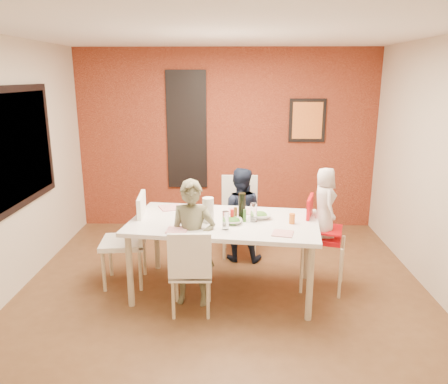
{
  "coord_description": "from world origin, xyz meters",
  "views": [
    {
      "loc": [
        0.1,
        -4.35,
        2.29
      ],
      "look_at": [
        0.0,
        0.3,
        1.05
      ],
      "focal_mm": 35.0,
      "sensor_mm": 36.0,
      "label": 1
    }
  ],
  "objects_px": {
    "chair_left": "(132,235)",
    "dining_table": "(224,227)",
    "chair_far": "(239,211)",
    "child_near": "(192,243)",
    "wine_bottle": "(242,206)",
    "toddler": "(324,202)",
    "high_chair": "(320,234)",
    "child_far": "(240,214)",
    "chair_near": "(191,268)",
    "paper_towel_roll": "(208,210)"
  },
  "relations": [
    {
      "from": "chair_left",
      "to": "dining_table",
      "type": "bearing_deg",
      "value": 75.05
    },
    {
      "from": "chair_far",
      "to": "child_near",
      "type": "bearing_deg",
      "value": -109.23
    },
    {
      "from": "chair_far",
      "to": "wine_bottle",
      "type": "distance_m",
      "value": 1.16
    },
    {
      "from": "dining_table",
      "to": "child_near",
      "type": "relative_size",
      "value": 1.59
    },
    {
      "from": "dining_table",
      "to": "chair_left",
      "type": "distance_m",
      "value": 1.06
    },
    {
      "from": "child_near",
      "to": "toddler",
      "type": "height_order",
      "value": "toddler"
    },
    {
      "from": "dining_table",
      "to": "chair_far",
      "type": "distance_m",
      "value": 1.16
    },
    {
      "from": "high_chair",
      "to": "toddler",
      "type": "xyz_separation_m",
      "value": [
        0.03,
        -0.01,
        0.36
      ]
    },
    {
      "from": "high_chair",
      "to": "child_near",
      "type": "xyz_separation_m",
      "value": [
        -1.36,
        -0.38,
        0.03
      ]
    },
    {
      "from": "chair_left",
      "to": "wine_bottle",
      "type": "relative_size",
      "value": 3.61
    },
    {
      "from": "child_far",
      "to": "toddler",
      "type": "height_order",
      "value": "toddler"
    },
    {
      "from": "chair_near",
      "to": "toddler",
      "type": "xyz_separation_m",
      "value": [
        1.38,
        0.6,
        0.49
      ]
    },
    {
      "from": "dining_table",
      "to": "high_chair",
      "type": "height_order",
      "value": "high_chair"
    },
    {
      "from": "chair_far",
      "to": "chair_left",
      "type": "bearing_deg",
      "value": -141.63
    },
    {
      "from": "chair_left",
      "to": "chair_far",
      "type": "bearing_deg",
      "value": 122.92
    },
    {
      "from": "child_far",
      "to": "wine_bottle",
      "type": "xyz_separation_m",
      "value": [
        0.01,
        -0.84,
        0.36
      ]
    },
    {
      "from": "dining_table",
      "to": "child_near",
      "type": "height_order",
      "value": "child_near"
    },
    {
      "from": "paper_towel_roll",
      "to": "dining_table",
      "type": "bearing_deg",
      "value": 21.53
    },
    {
      "from": "toddler",
      "to": "paper_towel_roll",
      "type": "distance_m",
      "value": 1.24
    },
    {
      "from": "child_far",
      "to": "chair_near",
      "type": "bearing_deg",
      "value": 76.93
    },
    {
      "from": "chair_near",
      "to": "chair_far",
      "type": "distance_m",
      "value": 1.69
    },
    {
      "from": "chair_left",
      "to": "child_near",
      "type": "relative_size",
      "value": 0.79
    },
    {
      "from": "chair_left",
      "to": "child_near",
      "type": "bearing_deg",
      "value": 54.01
    },
    {
      "from": "chair_far",
      "to": "wine_bottle",
      "type": "bearing_deg",
      "value": -89.07
    },
    {
      "from": "wine_bottle",
      "to": "chair_near",
      "type": "bearing_deg",
      "value": -133.39
    },
    {
      "from": "dining_table",
      "to": "high_chair",
      "type": "relative_size",
      "value": 2.01
    },
    {
      "from": "chair_far",
      "to": "paper_towel_roll",
      "type": "relative_size",
      "value": 3.89
    },
    {
      "from": "child_far",
      "to": "high_chair",
      "type": "bearing_deg",
      "value": 145.7
    },
    {
      "from": "dining_table",
      "to": "toddler",
      "type": "height_order",
      "value": "toddler"
    },
    {
      "from": "toddler",
      "to": "child_far",
      "type": "bearing_deg",
      "value": 40.59
    },
    {
      "from": "toddler",
      "to": "wine_bottle",
      "type": "distance_m",
      "value": 0.88
    },
    {
      "from": "child_near",
      "to": "wine_bottle",
      "type": "distance_m",
      "value": 0.66
    },
    {
      "from": "chair_left",
      "to": "child_near",
      "type": "height_order",
      "value": "child_near"
    },
    {
      "from": "chair_far",
      "to": "toddler",
      "type": "xyz_separation_m",
      "value": [
        0.89,
        -1.02,
        0.42
      ]
    },
    {
      "from": "dining_table",
      "to": "chair_near",
      "type": "height_order",
      "value": "chair_near"
    },
    {
      "from": "high_chair",
      "to": "dining_table",
      "type": "bearing_deg",
      "value": 113.14
    },
    {
      "from": "dining_table",
      "to": "child_near",
      "type": "distance_m",
      "value": 0.41
    },
    {
      "from": "wine_bottle",
      "to": "paper_towel_roll",
      "type": "height_order",
      "value": "wine_bottle"
    },
    {
      "from": "dining_table",
      "to": "chair_left",
      "type": "height_order",
      "value": "chair_left"
    },
    {
      "from": "child_far",
      "to": "toddler",
      "type": "bearing_deg",
      "value": 146.05
    },
    {
      "from": "chair_near",
      "to": "high_chair",
      "type": "relative_size",
      "value": 0.85
    },
    {
      "from": "chair_near",
      "to": "wine_bottle",
      "type": "xyz_separation_m",
      "value": [
        0.5,
        0.53,
        0.47
      ]
    },
    {
      "from": "chair_far",
      "to": "child_far",
      "type": "distance_m",
      "value": 0.25
    },
    {
      "from": "chair_far",
      "to": "wine_bottle",
      "type": "height_order",
      "value": "wine_bottle"
    },
    {
      "from": "child_far",
      "to": "toddler",
      "type": "distance_m",
      "value": 1.23
    },
    {
      "from": "chair_far",
      "to": "chair_left",
      "type": "distance_m",
      "value": 1.54
    },
    {
      "from": "toddler",
      "to": "wine_bottle",
      "type": "relative_size",
      "value": 2.62
    },
    {
      "from": "wine_bottle",
      "to": "child_far",
      "type": "bearing_deg",
      "value": 90.6
    },
    {
      "from": "chair_left",
      "to": "toddler",
      "type": "relative_size",
      "value": 1.38
    },
    {
      "from": "dining_table",
      "to": "child_near",
      "type": "bearing_deg",
      "value": -141.43
    }
  ]
}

